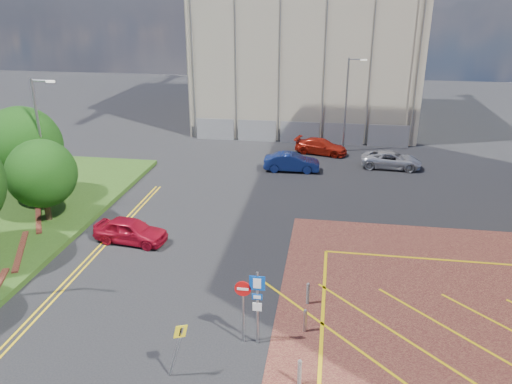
% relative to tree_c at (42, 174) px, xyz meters
% --- Properties ---
extents(ground, '(140.00, 140.00, 0.00)m').
position_rel_tree_c_xyz_m(ground, '(13.50, -10.00, -3.19)').
color(ground, black).
rests_on(ground, ground).
extents(tree_c, '(4.00, 4.00, 4.90)m').
position_rel_tree_c_xyz_m(tree_c, '(0.00, 0.00, 0.00)').
color(tree_c, '#3D2B1C').
rests_on(tree_c, grass_bed).
extents(tree_d, '(5.00, 5.00, 6.08)m').
position_rel_tree_c_xyz_m(tree_d, '(-3.00, 3.00, 0.68)').
color(tree_d, '#3D2B1C').
rests_on(tree_d, grass_bed).
extents(lamp_left_far, '(1.53, 0.16, 8.00)m').
position_rel_tree_c_xyz_m(lamp_left_far, '(-0.92, 2.00, 1.47)').
color(lamp_left_far, '#9EA0A8').
rests_on(lamp_left_far, grass_bed).
extents(lamp_back, '(1.53, 0.16, 8.00)m').
position_rel_tree_c_xyz_m(lamp_back, '(17.58, 18.00, 1.17)').
color(lamp_back, '#9EA0A8').
rests_on(lamp_back, ground).
extents(sign_cluster, '(1.17, 0.12, 3.20)m').
position_rel_tree_c_xyz_m(sign_cluster, '(13.80, -9.02, -1.24)').
color(sign_cluster, '#9EA0A8').
rests_on(sign_cluster, ground).
extents(warning_sign, '(0.78, 0.42, 2.25)m').
position_rel_tree_c_xyz_m(warning_sign, '(11.54, -11.30, -1.76)').
color(warning_sign, '#9EA0A8').
rests_on(warning_sign, ground).
extents(construction_building, '(21.20, 19.20, 22.00)m').
position_rel_tree_c_xyz_m(construction_building, '(13.50, 30.00, 7.81)').
color(construction_building, '#A79E89').
rests_on(construction_building, ground).
extents(construction_fence, '(21.60, 0.06, 2.00)m').
position_rel_tree_c_xyz_m(construction_fence, '(14.50, 20.00, -2.19)').
color(construction_fence, gray).
rests_on(construction_fence, ground).
extents(car_red_left, '(4.26, 2.15, 1.39)m').
position_rel_tree_c_xyz_m(car_red_left, '(5.78, -1.50, -2.50)').
color(car_red_left, '#A70E24').
rests_on(car_red_left, ground).
extents(car_blue_back, '(4.34, 1.65, 1.41)m').
position_rel_tree_c_xyz_m(car_blue_back, '(13.49, 11.94, -2.49)').
color(car_blue_back, navy).
rests_on(car_blue_back, ground).
extents(car_red_back, '(4.81, 2.88, 1.30)m').
position_rel_tree_c_xyz_m(car_red_back, '(15.60, 16.86, -2.54)').
color(car_red_back, red).
rests_on(car_red_back, ground).
extents(car_silver_back, '(4.85, 2.46, 1.31)m').
position_rel_tree_c_xyz_m(car_silver_back, '(21.22, 13.92, -2.54)').
color(car_silver_back, silver).
rests_on(car_silver_back, ground).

